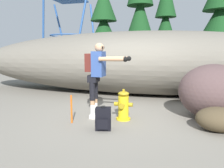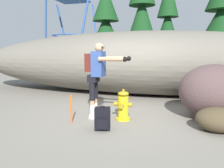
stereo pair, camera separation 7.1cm
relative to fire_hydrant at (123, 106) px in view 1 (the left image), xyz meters
name	(u,v)px [view 1 (the left image)]	position (x,y,z in m)	size (l,w,h in m)	color
ground_plane	(117,118)	(-0.17, 0.12, -0.33)	(56.00, 56.00, 0.04)	slate
dirt_embankment	(138,63)	(-0.17, 3.27, 0.80)	(13.23, 3.20, 2.23)	#666056
fire_hydrant	(123,106)	(0.00, 0.00, 0.00)	(0.41, 0.36, 0.69)	gold
utility_worker	(98,71)	(-0.59, -0.01, 0.76)	(0.98, 0.55, 1.69)	beige
spare_backpack	(103,119)	(-0.24, -0.73, -0.10)	(0.34, 0.33, 0.47)	black
boulder_mid	(213,91)	(1.93, 0.65, 0.30)	(1.53, 1.42, 1.24)	#4F3C3B
boulder_outlier	(219,119)	(1.91, -0.23, -0.08)	(0.85, 0.68, 0.47)	#483C28
pine_tree_far_left	(104,27)	(-3.33, 9.30, 2.74)	(2.60, 2.60, 5.68)	#47331E
pine_tree_left	(140,15)	(-0.71, 7.27, 3.10)	(2.11, 2.11, 6.57)	#47331E
pine_tree_center	(165,24)	(0.53, 9.41, 2.82)	(1.95, 1.95, 5.93)	#47331E
pine_tree_right	(219,18)	(3.45, 9.16, 3.06)	(2.82, 2.82, 6.05)	#47331E
survey_stake	(72,109)	(-1.01, -0.51, -0.01)	(0.04, 0.04, 0.60)	#E55914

